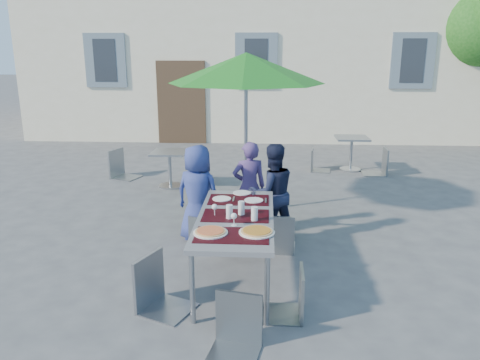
# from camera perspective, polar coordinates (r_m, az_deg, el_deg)

# --- Properties ---
(ground) EXTENTS (90.00, 90.00, 0.00)m
(ground) POSITION_cam_1_polar(r_m,az_deg,el_deg) (5.64, -0.12, -10.17)
(ground) COLOR #48494B
(ground) RESTS_ON ground
(dining_table) EXTENTS (0.80, 1.85, 0.76)m
(dining_table) POSITION_cam_1_polar(r_m,az_deg,el_deg) (5.00, -0.53, -4.97)
(dining_table) COLOR #4D4E53
(dining_table) RESTS_ON ground
(pizza_near_left) EXTENTS (0.33, 0.33, 0.03)m
(pizza_near_left) POSITION_cam_1_polar(r_m,az_deg,el_deg) (4.51, -3.63, -6.31)
(pizza_near_left) COLOR white
(pizza_near_left) RESTS_ON dining_table
(pizza_near_right) EXTENTS (0.35, 0.35, 0.03)m
(pizza_near_right) POSITION_cam_1_polar(r_m,az_deg,el_deg) (4.51, 2.05, -6.29)
(pizza_near_right) COLOR white
(pizza_near_right) RESTS_ON dining_table
(glassware) EXTENTS (0.49, 0.39, 0.15)m
(glassware) POSITION_cam_1_polar(r_m,az_deg,el_deg) (4.88, -0.23, -3.85)
(glassware) COLOR silver
(glassware) RESTS_ON dining_table
(place_settings) EXTENTS (0.64, 0.51, 0.01)m
(place_settings) POSITION_cam_1_polar(r_m,az_deg,el_deg) (5.57, -0.07, -2.10)
(place_settings) COLOR white
(place_settings) RESTS_ON dining_table
(child_0) EXTENTS (0.74, 0.61, 1.29)m
(child_0) POSITION_cam_1_polar(r_m,az_deg,el_deg) (6.11, -5.15, -1.68)
(child_0) COLOR navy
(child_0) RESTS_ON ground
(child_1) EXTENTS (0.52, 0.40, 1.27)m
(child_1) POSITION_cam_1_polar(r_m,az_deg,el_deg) (6.42, 1.12, -0.87)
(child_1) COLOR #543B7A
(child_1) RESTS_ON ground
(child_2) EXTENTS (0.72, 0.56, 1.31)m
(child_2) POSITION_cam_1_polar(r_m,az_deg,el_deg) (6.11, 3.94, -1.58)
(child_2) COLOR #191E38
(child_2) RESTS_ON ground
(chair_0) EXTENTS (0.49, 0.49, 0.85)m
(chair_0) POSITION_cam_1_polar(r_m,az_deg,el_deg) (5.88, -4.29, -3.96)
(chair_0) COLOR gray
(chair_0) RESTS_ON ground
(chair_1) EXTENTS (0.60, 0.60, 1.02)m
(chair_1) POSITION_cam_1_polar(r_m,az_deg,el_deg) (5.87, -1.24, -2.81)
(chair_1) COLOR gray
(chair_1) RESTS_ON ground
(chair_2) EXTENTS (0.46, 0.46, 0.96)m
(chair_2) POSITION_cam_1_polar(r_m,az_deg,el_deg) (5.78, 4.70, -3.58)
(chair_2) COLOR gray
(chair_2) RESTS_ON ground
(chair_3) EXTENTS (0.60, 0.59, 1.02)m
(chair_3) POSITION_cam_1_polar(r_m,az_deg,el_deg) (4.57, -10.19, -8.54)
(chair_3) COLOR gray
(chair_3) RESTS_ON ground
(chair_4) EXTENTS (0.41, 0.40, 0.89)m
(chair_4) POSITION_cam_1_polar(r_m,az_deg,el_deg) (4.43, 6.38, -10.31)
(chair_4) COLOR gray
(chair_4) RESTS_ON ground
(chair_5) EXTENTS (0.48, 0.49, 0.93)m
(chair_5) POSITION_cam_1_polar(r_m,az_deg,el_deg) (3.92, -0.51, -13.53)
(chair_5) COLOR gray
(chair_5) RESTS_ON ground
(patio_umbrella) EXTENTS (2.31, 2.31, 2.42)m
(patio_umbrella) POSITION_cam_1_polar(r_m,az_deg,el_deg) (6.97, 0.75, 13.28)
(patio_umbrella) COLOR #AFB2B7
(patio_umbrella) RESTS_ON ground
(cafe_table_0) EXTENTS (0.63, 0.63, 0.67)m
(cafe_table_0) POSITION_cam_1_polar(r_m,az_deg,el_deg) (8.69, -8.56, 1.92)
(cafe_table_0) COLOR #AFB2B7
(cafe_table_0) RESTS_ON ground
(bg_chair_l_0) EXTENTS (0.60, 0.60, 1.06)m
(bg_chair_l_0) POSITION_cam_1_polar(r_m,az_deg,el_deg) (9.52, -14.45, 3.98)
(bg_chair_l_0) COLOR gray
(bg_chair_l_0) RESTS_ON ground
(bg_chair_r_0) EXTENTS (0.49, 0.49, 0.85)m
(bg_chair_r_0) POSITION_cam_1_polar(r_m,az_deg,el_deg) (8.84, -5.04, 2.66)
(bg_chair_r_0) COLOR #90969B
(bg_chair_r_0) RESTS_ON ground
(cafe_table_1) EXTENTS (0.67, 0.67, 0.71)m
(cafe_table_1) POSITION_cam_1_polar(r_m,az_deg,el_deg) (10.08, 13.42, 3.78)
(cafe_table_1) COLOR #AFB2B7
(cafe_table_1) RESTS_ON ground
(bg_chair_l_1) EXTENTS (0.45, 0.44, 0.88)m
(bg_chair_l_1) POSITION_cam_1_polar(r_m,az_deg,el_deg) (9.90, 9.40, 4.00)
(bg_chair_l_1) COLOR gray
(bg_chair_l_1) RESTS_ON ground
(bg_chair_r_1) EXTENTS (0.47, 0.47, 1.02)m
(bg_chair_r_1) POSITION_cam_1_polar(r_m,az_deg,el_deg) (9.87, 16.83, 4.07)
(bg_chair_r_1) COLOR gray
(bg_chair_r_1) RESTS_ON ground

